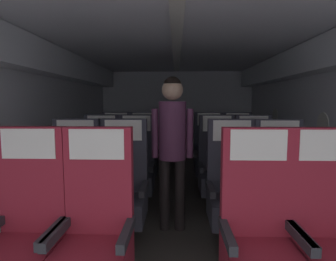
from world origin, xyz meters
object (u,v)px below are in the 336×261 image
Objects in this scene: seat_a_left_aisle at (95,236)px; seat_b_right_aisle at (280,194)px; seat_c_left_window at (101,169)px; seat_d_right_window at (209,156)px; flight_attendant at (172,137)px; seat_a_right_aisle at (330,239)px; seat_d_right_aisle at (238,156)px; seat_c_right_aisle at (254,170)px; seat_b_right_window at (232,192)px; seat_b_left_window at (74,191)px; seat_c_left_aisle at (136,169)px; seat_d_left_window at (116,155)px; seat_d_left_aisle at (143,156)px; seat_a_right_window at (259,238)px; seat_a_left_window at (26,234)px; seat_c_right_window at (217,170)px; seat_b_left_aisle at (123,191)px.

seat_b_right_aisle is (1.50, 0.87, 0.00)m from seat_a_left_aisle.
seat_c_left_window is 1.00× the size of seat_d_right_window.
flight_attendant is (0.48, 1.14, 0.50)m from seat_a_left_aisle.
seat_a_right_aisle and seat_d_right_aisle have the same top height.
seat_b_right_aisle is at bearing 30.05° from seat_a_left_aisle.
seat_b_right_window is at bearing -117.26° from seat_c_right_aisle.
seat_c_left_aisle is (0.47, 0.90, 0.00)m from seat_b_left_window.
flight_attendant reaches higher than seat_b_right_window.
seat_a_right_aisle is 2.13m from seat_b_left_window.
seat_b_right_aisle is 0.45m from seat_b_right_window.
seat_b_right_aisle is at bearing -42.48° from seat_d_left_window.
seat_b_right_window is at bearing 116.19° from seat_a_right_aisle.
seat_d_left_window is at bearing 176.74° from seat_d_left_aisle.
seat_d_left_window is (-1.51, 2.66, 0.00)m from seat_a_right_window.
seat_b_right_window is (0.01, 0.89, 0.00)m from seat_a_right_window.
seat_d_left_window is at bearing 119.55° from seat_a_right_window.
seat_c_right_aisle is 1.75m from seat_d_left_aisle.
seat_c_left_aisle and seat_c_right_aisle have the same top height.
seat_c_right_aisle and seat_d_left_aisle have the same top height.
seat_d_left_window is at bearing 179.30° from seat_d_right_aisle.
seat_a_left_window is at bearing -156.36° from seat_b_right_aisle.
seat_a_right_aisle is at bearing -90.03° from seat_d_right_aisle.
seat_b_right_window is (1.52, 0.02, 0.00)m from seat_b_left_window.
seat_d_left_window is at bearing 117.39° from seat_c_left_aisle.
seat_c_right_window is at bearing 30.63° from seat_b_left_window.
seat_b_right_aisle is (0.01, 0.86, 0.00)m from seat_a_right_aisle.
seat_a_right_window is at bearing -179.65° from seat_a_right_aisle.
seat_b_left_window and seat_d_left_aisle have the same top height.
seat_a_left_aisle is at bearing -149.95° from seat_b_right_aisle.
seat_c_left_window is at bearing 137.67° from seat_a_right_aisle.
seat_d_right_window is at bearing 90.57° from seat_b_right_window.
seat_c_right_window is at bearing -117.21° from seat_d_right_aisle.
seat_a_left_window is at bearing -130.61° from seat_c_right_window.
seat_d_right_window is at bearing 59.58° from seat_b_left_aisle.
seat_b_left_window and seat_c_right_window have the same top height.
seat_d_left_window is 1.00× the size of seat_d_left_aisle.
seat_a_left_aisle and seat_d_left_window have the same top height.
seat_b_right_window is at bearing 40.17° from seat_a_left_aisle.
seat_a_right_window is at bearing -99.54° from seat_d_right_aisle.
seat_a_right_aisle is at bearing -30.85° from seat_b_left_aisle.
seat_b_right_aisle is 1.00× the size of seat_d_right_aisle.
seat_d_right_aisle is (-0.01, 0.88, 0.00)m from seat_c_right_aisle.
flight_attendant is at bearing 27.51° from seat_b_left_aisle.
seat_a_right_window is 1.00× the size of seat_d_left_aisle.
seat_b_right_aisle is (1.96, 0.00, 0.00)m from seat_b_left_window.
seat_a_left_window and seat_b_left_aisle have the same top height.
seat_b_left_window is at bearing -90.05° from seat_d_left_window.
seat_b_right_window is at bearing -89.43° from seat_d_right_window.
seat_b_right_aisle is 1.00× the size of seat_c_left_aisle.
seat_d_right_aisle is at bearing 42.20° from seat_b_left_window.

